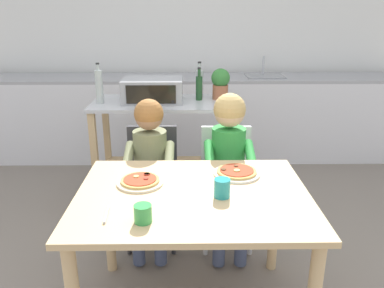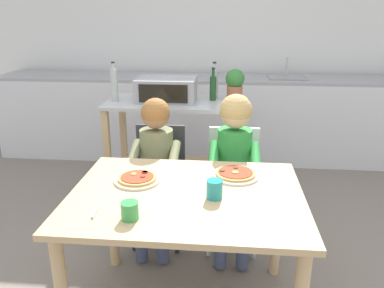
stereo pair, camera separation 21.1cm
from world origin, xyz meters
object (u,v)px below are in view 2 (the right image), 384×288
object	(u,v)px
bottle_brown_beer	(213,87)
child_in_olive_shirt	(155,157)
dining_chair_left	(159,175)
pizza_plate_white	(235,174)
kitchen_island_cart	(177,136)
dining_table	(186,212)
bottle_dark_olive_oil	(214,83)
drinking_cup_teal	(215,189)
bottle_clear_vinegar	(114,85)
pizza_plate_cream	(137,179)
toaster_oven	(167,89)
potted_herb_plant	(235,84)
dining_chair_right	(233,179)
serving_spoon	(96,210)
drinking_cup_green	(130,211)
child_in_green_shirt	(234,156)

from	to	relation	value
bottle_brown_beer	child_in_olive_shirt	world-z (taller)	bottle_brown_beer
dining_chair_left	pizza_plate_white	world-z (taller)	dining_chair_left
kitchen_island_cart	dining_table	size ratio (longest dim) A/B	0.98
bottle_dark_olive_oil	drinking_cup_teal	bearing A→B (deg)	-87.61
bottle_dark_olive_oil	child_in_olive_shirt	bearing A→B (deg)	-112.49
bottle_clear_vinegar	child_in_olive_shirt	size ratio (longest dim) A/B	0.31
pizza_plate_cream	bottle_dark_olive_oil	bearing A→B (deg)	75.49
pizza_plate_white	kitchen_island_cart	bearing A→B (deg)	113.15
kitchen_island_cart	drinking_cup_teal	size ratio (longest dim) A/B	12.23
toaster_oven	bottle_clear_vinegar	distance (m)	0.41
bottle_clear_vinegar	toaster_oven	bearing A→B (deg)	8.88
bottle_dark_olive_oil	dining_chair_left	xyz separation A→B (m)	(-0.35, -0.72, -0.52)
dining_table	drinking_cup_teal	distance (m)	0.21
potted_herb_plant	dining_chair_right	xyz separation A→B (m)	(-0.00, -0.66, -0.54)
pizza_plate_white	serving_spoon	size ratio (longest dim) A/B	1.80
dining_chair_left	serving_spoon	distance (m)	0.99
drinking_cup_green	serving_spoon	size ratio (longest dim) A/B	0.56
bottle_clear_vinegar	bottle_brown_beer	xyz separation A→B (m)	(0.77, 0.11, -0.03)
drinking_cup_teal	pizza_plate_white	bearing A→B (deg)	68.55
bottle_brown_beer	pizza_plate_white	xyz separation A→B (m)	(0.17, -1.13, -0.25)
kitchen_island_cart	child_in_olive_shirt	bearing A→B (deg)	-94.56
potted_herb_plant	dining_table	distance (m)	1.45
dining_table	dining_chair_right	size ratio (longest dim) A/B	1.41
child_in_olive_shirt	serving_spoon	size ratio (longest dim) A/B	7.31
drinking_cup_teal	dining_chair_left	bearing A→B (deg)	117.79
toaster_oven	bottle_clear_vinegar	bearing A→B (deg)	-171.12
child_in_olive_shirt	child_in_green_shirt	xyz separation A→B (m)	(0.51, -0.01, 0.03)
potted_herb_plant	dining_chair_right	distance (m)	0.85
dining_table	pizza_plate_white	bearing A→B (deg)	42.32
drinking_cup_green	serving_spoon	bearing A→B (deg)	162.85
dining_table	drinking_cup_teal	xyz separation A→B (m)	(0.14, -0.04, 0.15)
toaster_oven	pizza_plate_white	distance (m)	1.23
bottle_dark_olive_oil	child_in_green_shirt	xyz separation A→B (m)	(0.17, -0.85, -0.31)
potted_herb_plant	dining_chair_left	size ratio (longest dim) A/B	0.31
potted_herb_plant	dining_table	size ratio (longest dim) A/B	0.22
child_in_olive_shirt	pizza_plate_white	xyz separation A→B (m)	(0.51, -0.39, 0.07)
toaster_oven	bottle_dark_olive_oil	distance (m)	0.40
pizza_plate_white	dining_chair_left	bearing A→B (deg)	134.98
child_in_green_shirt	serving_spoon	world-z (taller)	child_in_green_shirt
child_in_green_shirt	bottle_brown_beer	bearing A→B (deg)	103.00
bottle_clear_vinegar	dining_table	size ratio (longest dim) A/B	0.27
potted_herb_plant	drinking_cup_green	world-z (taller)	potted_herb_plant
dining_chair_right	potted_herb_plant	bearing A→B (deg)	89.90
bottle_dark_olive_oil	drinking_cup_green	world-z (taller)	bottle_dark_olive_oil
dining_table	child_in_green_shirt	distance (m)	0.66
kitchen_island_cart	dining_chair_left	size ratio (longest dim) A/B	1.38
bottle_brown_beer	drinking_cup_teal	distance (m)	1.41
bottle_dark_olive_oil	drinking_cup_green	size ratio (longest dim) A/B	3.74
child_in_olive_shirt	child_in_green_shirt	distance (m)	0.51
bottle_brown_beer	serving_spoon	distance (m)	1.65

